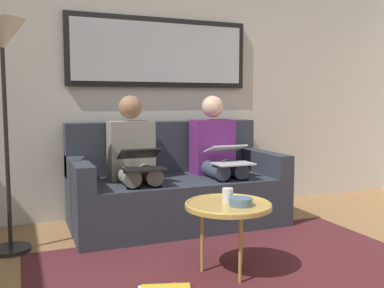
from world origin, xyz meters
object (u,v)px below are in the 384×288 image
Objects in this scene: framed_mirror at (160,53)px; standing_lamp at (3,61)px; person_left at (217,154)px; cup at (228,195)px; coffee_table at (228,206)px; person_right at (134,159)px; couch at (175,188)px; bowl at (241,202)px; laptop_black at (141,160)px; laptop_silver at (229,155)px.

standing_lamp is at bearing 25.68° from framed_mirror.
framed_mirror is at bearing -49.74° from person_left.
framed_mirror is 1.89m from cup.
person_left is (-0.47, -1.15, 0.17)m from coffee_table.
person_right is at bearing 0.00° from person_left.
couch is at bearing 90.00° from framed_mirror.
person_right is at bearing 49.74° from framed_mirror.
bowl is (-0.05, 0.07, 0.04)m from coffee_table.
person_left is at bearing 180.00° from person_right.
person_left is (-0.45, -1.11, 0.11)m from cup.
laptop_black is at bearing -70.09° from bowl.
standing_lamp is (1.36, 0.66, -0.18)m from framed_mirror.
framed_mirror reaches higher than bowl.
person_right reaches higher than laptop_silver.
framed_mirror is 19.72× the size of cup.
cup is (0.06, 1.56, -1.05)m from framed_mirror.
standing_lamp reaches higher than laptop_black.
standing_lamp is at bearing -37.45° from bowl.
person_right is (0.32, -1.11, 0.11)m from cup.
couch is 5.06× the size of laptop_black.
cup is 0.08× the size of person_right.
coffee_table is 1.04m from laptop_silver.
framed_mirror is at bearing -90.00° from couch.
person_right is at bearing -73.66° from cup.
couch is 0.49m from person_right.
person_right is at bearing -17.05° from laptop_silver.
laptop_silver is (-0.45, -0.87, 0.13)m from cup.
framed_mirror is 1.56× the size of person_left.
person_right reaches higher than couch.
coffee_table is at bearing 108.50° from laptop_black.
laptop_silver is (0.00, 0.24, 0.02)m from person_left.
person_left is (-0.39, 0.46, -0.94)m from framed_mirror.
framed_mirror reaches higher than couch.
framed_mirror reaches higher than cup.
cup is at bearing 106.34° from person_right.
laptop_black is (0.00, 0.23, 0.02)m from person_right.
couch is 1.60× the size of person_left.
person_right is at bearing -73.68° from bowl.
couch reaches higher than laptop_black.
coffee_table is at bearing 143.48° from standing_lamp.
bowl is at bearing 125.44° from coffee_table.
coffee_table is 1.25m from person_left.
person_left is at bearing -173.52° from standing_lamp.
laptop_silver reaches higher than cup.
laptop_silver is at bearing 162.95° from person_right.
cup is at bearing -112.55° from coffee_table.
laptop_silver is at bearing -117.39° from cup.
person_left is 3.16× the size of laptop_black.
framed_mirror is 1.22m from laptop_black.
cup is at bearing 86.94° from couch.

